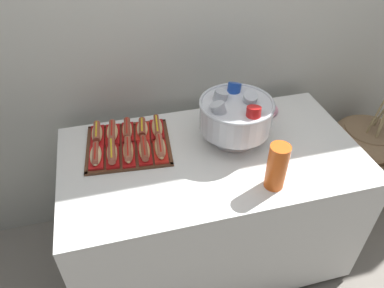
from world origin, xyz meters
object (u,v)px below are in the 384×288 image
(buffet_table, at_px, (210,205))
(punch_bowl, at_px, (236,114))
(hot_dog_0, at_px, (96,156))
(hot_dog_4, at_px, (160,148))
(hot_dog_5, at_px, (97,134))
(hot_dog_8, at_px, (142,129))
(hot_dog_9, at_px, (157,128))
(hot_dog_3, at_px, (144,150))
(donut, at_px, (267,110))
(floor_vase, at_px, (357,164))
(hot_dog_1, at_px, (112,153))
(hot_dog_2, at_px, (128,151))
(serving_tray, at_px, (129,146))
(hot_dog_6, at_px, (112,133))
(cup_stack, at_px, (277,167))
(hot_dog_7, at_px, (127,131))

(buffet_table, distance_m, punch_bowl, 0.55)
(hot_dog_0, distance_m, hot_dog_4, 0.30)
(hot_dog_5, bearing_deg, punch_bowl, -15.18)
(hot_dog_8, distance_m, hot_dog_9, 0.08)
(hot_dog_3, distance_m, donut, 0.73)
(buffet_table, xyz_separation_m, floor_vase, (1.10, 0.21, -0.13))
(hot_dog_8, bearing_deg, hot_dog_1, -137.35)
(hot_dog_4, xyz_separation_m, hot_dog_8, (-0.06, 0.17, -0.00))
(hot_dog_3, height_order, donut, hot_dog_3)
(hot_dog_2, relative_size, hot_dog_4, 1.03)
(hot_dog_2, distance_m, hot_dog_8, 0.18)
(serving_tray, height_order, hot_dog_6, hot_dog_6)
(hot_dog_1, height_order, hot_dog_3, hot_dog_1)
(punch_bowl, height_order, cup_stack, punch_bowl)
(hot_dog_1, height_order, hot_dog_2, hot_dog_2)
(hot_dog_2, xyz_separation_m, hot_dog_8, (0.09, 0.16, -0.00))
(hot_dog_9, relative_size, punch_bowl, 0.51)
(hot_dog_0, height_order, cup_stack, cup_stack)
(hot_dog_3, bearing_deg, hot_dog_8, 84.92)
(floor_vase, bearing_deg, donut, 176.00)
(hot_dog_3, height_order, punch_bowl, punch_bowl)
(serving_tray, distance_m, hot_dog_6, 0.12)
(cup_stack, xyz_separation_m, donut, (0.19, 0.52, -0.09))
(floor_vase, bearing_deg, hot_dog_9, 179.21)
(floor_vase, xyz_separation_m, hot_dog_4, (-1.34, -0.15, 0.54))
(hot_dog_4, relative_size, donut, 1.44)
(hot_dog_1, relative_size, hot_dog_5, 1.02)
(buffet_table, bearing_deg, hot_dog_3, 168.02)
(floor_vase, xyz_separation_m, hot_dog_9, (-1.33, 0.02, 0.54))
(hot_dog_6, relative_size, hot_dog_7, 0.96)
(hot_dog_5, height_order, donut, hot_dog_5)
(hot_dog_6, height_order, hot_dog_9, hot_dog_9)
(serving_tray, xyz_separation_m, hot_dog_6, (-0.07, 0.09, 0.03))
(hot_dog_0, relative_size, hot_dog_8, 1.03)
(hot_dog_1, bearing_deg, serving_tray, 42.65)
(punch_bowl, bearing_deg, donut, 35.29)
(serving_tray, distance_m, hot_dog_2, 0.09)
(hot_dog_6, bearing_deg, hot_dog_1, -95.08)
(serving_tray, bearing_deg, floor_vase, 1.95)
(hot_dog_0, xyz_separation_m, hot_dog_1, (0.07, -0.01, 0.00))
(buffet_table, xyz_separation_m, cup_stack, (0.20, -0.27, 0.48))
(serving_tray, bearing_deg, punch_bowl, -9.14)
(serving_tray, height_order, punch_bowl, punch_bowl)
(serving_tray, distance_m, cup_stack, 0.73)
(buffet_table, height_order, hot_dog_0, hot_dog_0)
(floor_vase, relative_size, donut, 8.85)
(buffet_table, height_order, punch_bowl, punch_bowl)
(hot_dog_3, bearing_deg, hot_dog_1, 174.92)
(floor_vase, distance_m, hot_dog_5, 1.71)
(hot_dog_7, height_order, hot_dog_8, hot_dog_7)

